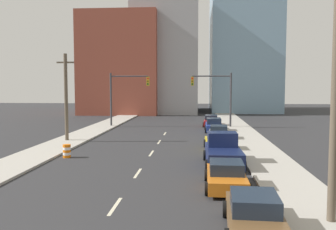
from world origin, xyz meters
TOP-DOWN VIEW (x-y plane):
  - sidewalk_left at (-8.34, 46.15)m, footprint 3.38×92.30m
  - sidewalk_right at (8.34, 46.15)m, footprint 3.38×92.30m
  - lane_stripe_at_9m at (0.00, 8.83)m, footprint 0.16×2.40m
  - lane_stripe_at_15m at (0.00, 14.94)m, footprint 0.16×2.40m
  - lane_stripe_at_21m at (0.00, 21.46)m, footprint 0.16×2.40m
  - lane_stripe_at_27m at (0.00, 27.26)m, footprint 0.16×2.40m
  - lane_stripe_at_33m at (0.00, 33.21)m, footprint 0.16×2.40m
  - building_brick_left at (-10.49, 63.87)m, footprint 14.00×16.00m
  - building_office_center at (-2.50, 67.87)m, footprint 12.00×20.00m
  - building_glass_right at (12.59, 71.87)m, footprint 13.00×20.00m
  - traffic_signal_left at (-5.98, 39.56)m, footprint 4.99×0.35m
  - traffic_signal_right at (6.16, 39.56)m, footprint 4.99×0.35m
  - utility_pole_right_near at (8.52, 7.39)m, footprint 1.60×0.32m
  - utility_pole_left_mid at (-8.55, 26.84)m, footprint 1.60×0.32m
  - traffic_barrel at (-5.87, 19.31)m, footprint 0.56×0.56m
  - sedan_brown at (5.54, 6.40)m, footprint 2.29×4.70m
  - sedan_orange at (4.98, 12.09)m, footprint 2.21×4.40m
  - pickup_truck_navy at (5.19, 17.69)m, footprint 2.53×5.29m
  - sedan_yellow at (5.12, 23.30)m, footprint 2.17×4.63m
  - sedan_gray at (5.54, 29.30)m, footprint 2.24×4.44m
  - sedan_blue at (5.34, 35.52)m, footprint 2.05×4.80m
  - sedan_red at (5.25, 41.05)m, footprint 2.21×4.68m

SIDE VIEW (x-z plane):
  - lane_stripe_at_9m at x=0.00m, z-range 0.00..0.01m
  - lane_stripe_at_15m at x=0.00m, z-range 0.00..0.01m
  - lane_stripe_at_21m at x=0.00m, z-range 0.00..0.01m
  - lane_stripe_at_27m at x=0.00m, z-range 0.00..0.01m
  - lane_stripe_at_33m at x=0.00m, z-range 0.00..0.01m
  - sidewalk_left at x=-8.34m, z-range 0.00..0.15m
  - sidewalk_right at x=8.34m, z-range 0.00..0.15m
  - traffic_barrel at x=-5.87m, z-range 0.00..0.95m
  - sedan_gray at x=5.54m, z-range -0.05..1.30m
  - sedan_orange at x=4.98m, z-range -0.06..1.32m
  - sedan_brown at x=5.54m, z-range -0.05..1.33m
  - sedan_red at x=5.25m, z-range -0.06..1.36m
  - sedan_yellow at x=5.12m, z-range -0.06..1.37m
  - sedan_blue at x=5.34m, z-range -0.07..1.45m
  - pickup_truck_navy at x=5.19m, z-range -0.19..1.88m
  - utility_pole_left_mid at x=-8.55m, z-range 0.12..8.20m
  - traffic_signal_left at x=-5.98m, z-range 1.03..7.75m
  - traffic_signal_right at x=6.16m, z-range 1.03..7.75m
  - utility_pole_right_near at x=8.52m, z-range 0.13..10.20m
  - building_brick_left at x=-10.49m, z-range 0.00..18.10m
  - building_office_center at x=-2.50m, z-range 0.00..21.64m
  - building_glass_right at x=12.59m, z-range 0.00..36.78m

